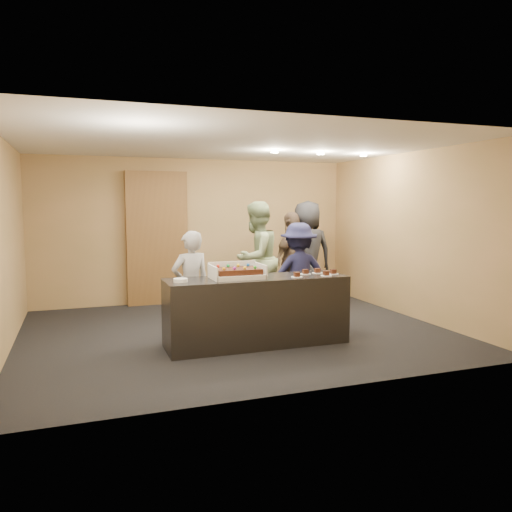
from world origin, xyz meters
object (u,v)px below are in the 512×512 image
at_px(sheet_cake, 237,271).
at_px(person_navy_man, 299,274).
at_px(person_server_grey, 191,286).
at_px(storage_cabinet, 157,238).
at_px(person_sage_man, 256,259).
at_px(person_dark_suit, 307,253).
at_px(person_brown_extra, 293,260).
at_px(plate_stack, 181,280).
at_px(serving_counter, 257,311).
at_px(cake_box, 237,275).

xyz_separation_m(sheet_cake, person_navy_man, (1.26, 0.84, -0.21)).
bearing_deg(person_server_grey, person_navy_man, 179.10).
relative_size(storage_cabinet, person_navy_man, 1.56).
distance_m(storage_cabinet, person_sage_man, 2.07).
xyz_separation_m(person_navy_man, person_dark_suit, (0.76, 1.30, 0.17)).
relative_size(sheet_cake, person_brown_extra, 0.33).
distance_m(plate_stack, person_server_grey, 0.62).
relative_size(person_sage_man, person_navy_man, 1.21).
relative_size(plate_stack, person_brown_extra, 0.10).
height_order(plate_stack, person_server_grey, person_server_grey).
bearing_deg(serving_counter, person_navy_man, 40.63).
distance_m(storage_cabinet, sheet_cake, 3.21).
bearing_deg(person_navy_man, sheet_cake, 39.75).
distance_m(plate_stack, person_dark_suit, 3.54).
bearing_deg(person_server_grey, person_brown_extra, -157.78).
distance_m(person_server_grey, person_navy_man, 1.81).
bearing_deg(person_sage_man, serving_counter, 34.94).
relative_size(sheet_cake, person_sage_man, 0.30).
relative_size(sheet_cake, person_dark_suit, 0.30).
relative_size(person_server_grey, person_navy_man, 0.95).
bearing_deg(person_sage_man, cake_box, 26.83).
relative_size(serving_counter, person_navy_man, 1.53).
xyz_separation_m(plate_stack, person_navy_man, (2.01, 0.90, -0.14)).
relative_size(serving_counter, person_sage_man, 1.26).
height_order(cake_box, person_sage_man, person_sage_man).
xyz_separation_m(cake_box, person_navy_man, (1.26, 0.82, -0.16)).
bearing_deg(person_brown_extra, plate_stack, 8.29).
relative_size(cake_box, plate_stack, 3.77).
xyz_separation_m(serving_counter, person_brown_extra, (1.40, 1.99, 0.41)).
bearing_deg(person_dark_suit, person_navy_man, 66.92).
bearing_deg(sheet_cake, cake_box, 89.09).
xyz_separation_m(storage_cabinet, person_server_grey, (0.04, -2.67, -0.47)).
bearing_deg(plate_stack, person_brown_extra, 40.25).
distance_m(storage_cabinet, plate_stack, 3.23).
xyz_separation_m(serving_counter, person_server_grey, (-0.78, 0.48, 0.30)).
distance_m(person_server_grey, person_sage_man, 1.83).
height_order(person_sage_man, person_navy_man, person_sage_man).
relative_size(cake_box, person_dark_suit, 0.35).
relative_size(storage_cabinet, person_sage_man, 1.29).
relative_size(sheet_cake, plate_stack, 3.21).
bearing_deg(cake_box, person_brown_extra, 49.67).
height_order(sheet_cake, person_server_grey, person_server_grey).
relative_size(person_brown_extra, person_dark_suit, 0.90).
height_order(person_sage_man, person_brown_extra, person_sage_man).
height_order(plate_stack, person_navy_man, person_navy_man).
bearing_deg(cake_box, plate_stack, -173.66).
relative_size(storage_cabinet, plate_stack, 13.75).
height_order(cake_box, person_dark_suit, person_dark_suit).
height_order(cake_box, sheet_cake, cake_box).
height_order(storage_cabinet, person_navy_man, storage_cabinet).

